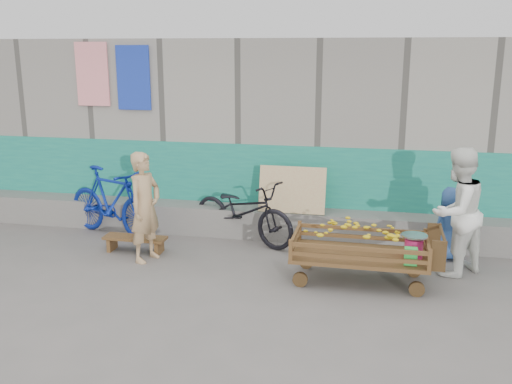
% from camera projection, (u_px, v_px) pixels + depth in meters
% --- Properties ---
extents(ground, '(80.00, 80.00, 0.00)m').
position_uv_depth(ground, '(237.00, 300.00, 6.65)').
color(ground, '#5F5B57').
rests_on(ground, ground).
extents(building_wall, '(12.00, 3.50, 3.00)m').
position_uv_depth(building_wall, '(291.00, 128.00, 10.13)').
color(building_wall, gray).
rests_on(building_wall, ground).
extents(banana_cart, '(1.82, 0.83, 0.78)m').
position_uv_depth(banana_cart, '(357.00, 242.00, 7.05)').
color(banana_cart, '#4E351E').
rests_on(banana_cart, ground).
extents(bench, '(0.91, 0.27, 0.23)m').
position_uv_depth(bench, '(135.00, 241.00, 8.18)').
color(bench, '#4E351E').
rests_on(bench, ground).
extents(vendor_man, '(0.51, 0.64, 1.52)m').
position_uv_depth(vendor_man, '(145.00, 207.00, 7.73)').
color(vendor_man, tan).
rests_on(vendor_man, ground).
extents(woman, '(1.02, 1.02, 1.66)m').
position_uv_depth(woman, '(457.00, 212.00, 7.24)').
color(woman, white).
rests_on(woman, ground).
extents(child, '(0.60, 0.55, 1.03)m').
position_uv_depth(child, '(450.00, 223.00, 7.83)').
color(child, '#2F5498').
rests_on(child, ground).
extents(bicycle_dark, '(1.92, 1.33, 0.95)m').
position_uv_depth(bicycle_dark, '(243.00, 211.00, 8.55)').
color(bicycle_dark, black).
rests_on(bicycle_dark, ground).
extents(bicycle_blue, '(1.87, 1.13, 1.09)m').
position_uv_depth(bicycle_blue, '(112.00, 202.00, 8.80)').
color(bicycle_blue, navy).
rests_on(bicycle_blue, ground).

